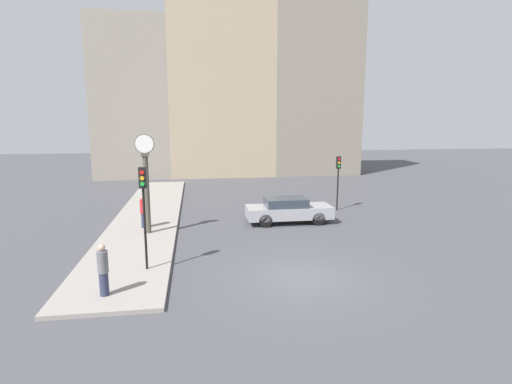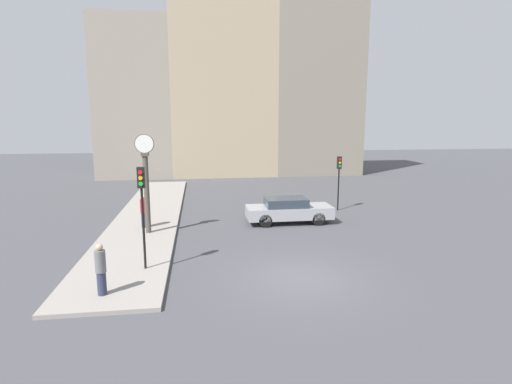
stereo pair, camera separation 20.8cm
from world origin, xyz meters
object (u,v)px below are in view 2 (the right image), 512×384
Objects in this scene: sedan_car at (288,210)px; pedestrian_grey_jacket at (101,269)px; traffic_light_near at (142,197)px; pedestrian_red_top at (144,211)px; street_clock at (146,182)px; traffic_light_far at (339,172)px.

sedan_car is 2.80× the size of pedestrian_grey_jacket.
pedestrian_red_top is at bearing 97.25° from traffic_light_near.
street_clock is at bearing 85.31° from pedestrian_grey_jacket.
traffic_light_far is at bearing 34.75° from sedan_car.
street_clock is at bearing 95.42° from traffic_light_near.
pedestrian_grey_jacket is (-7.99, -8.59, 0.26)m from sedan_car.
traffic_light_far reaches higher than sedan_car.
street_clock reaches higher than traffic_light_far.
sedan_car is 9.69m from traffic_light_near.
sedan_car is 11.74m from pedestrian_grey_jacket.
street_clock is (-11.21, -4.05, 0.21)m from traffic_light_far.
traffic_light_far reaches higher than pedestrian_grey_jacket.
sedan_car is 7.71m from pedestrian_red_top.
sedan_car is 4.94m from traffic_light_far.
traffic_light_far is (3.81, 2.64, 1.73)m from sedan_car.
pedestrian_red_top reaches higher than sedan_car.
sedan_car is at bearing 10.76° from street_clock.
sedan_car is 2.73× the size of pedestrian_red_top.
traffic_light_near is 6.40m from pedestrian_red_top.
pedestrian_red_top is at bearing -165.39° from traffic_light_far.
pedestrian_red_top is at bearing 87.97° from pedestrian_grey_jacket.
street_clock is 2.00m from pedestrian_red_top.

